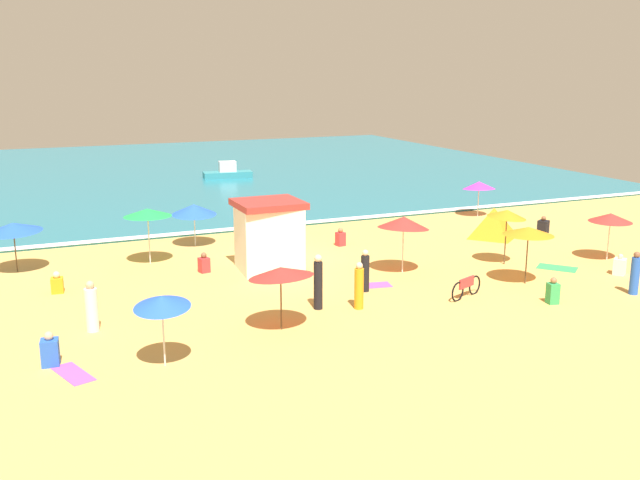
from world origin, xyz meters
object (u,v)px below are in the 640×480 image
lifeguard_cabana (269,235)px  beachgoer_6 (553,292)px  beachgoer_7 (318,282)px  beachgoer_3 (620,266)px  beachgoer_2 (204,264)px  small_boat_0 (228,172)px  beachgoer_1 (359,287)px  beachgoer_4 (57,284)px  beachgoer_9 (543,226)px  beach_umbrella_4 (13,228)px  beachgoer_5 (340,238)px  beach_umbrella_7 (404,222)px  beachgoer_8 (50,351)px  beachgoer_10 (635,274)px  beach_umbrella_9 (479,185)px  beach_umbrella_8 (162,302)px  beach_umbrella_1 (194,209)px  beach_tent (493,223)px  beach_umbrella_5 (507,214)px  beachgoer_0 (365,272)px  parked_bicycle (466,287)px  beach_umbrella_6 (528,231)px  beach_umbrella_2 (611,218)px  beach_umbrella_3 (281,272)px  beach_umbrella_0 (148,213)px  beachgoer_11 (92,308)px

lifeguard_cabana → beachgoer_6: size_ratio=3.01×
beachgoer_7 → beachgoer_3: bearing=-4.0°
beachgoer_2 → small_boat_0: 25.03m
beachgoer_1 → beachgoer_4: beachgoer_1 is taller
beachgoer_3 → beachgoer_9: size_ratio=0.99×
beach_umbrella_4 → beachgoer_3: size_ratio=3.50×
beachgoer_9 → beach_umbrella_4: bearing=173.5°
beachgoer_3 → beachgoer_4: bearing=163.0°
beachgoer_5 → beach_umbrella_7: bearing=-85.5°
beachgoer_8 → beachgoer_10: 19.78m
beachgoer_8 → beach_umbrella_9: bearing=28.6°
beach_umbrella_8 → beachgoer_9: size_ratio=2.47×
beach_umbrella_1 → beach_tent: (13.54, -4.07, -0.96)m
beach_umbrella_1 → beach_umbrella_4: (-7.62, -1.46, 0.12)m
beach_umbrella_5 → beachgoer_0: bearing=-171.4°
small_boat_0 → lifeguard_cabana: bearing=-102.5°
parked_bicycle → beachgoer_3: 7.24m
beach_umbrella_5 → lifeguard_cabana: bearing=161.7°
beachgoer_3 → small_boat_0: size_ratio=0.23×
beach_umbrella_6 → beach_tent: size_ratio=1.08×
lifeguard_cabana → beach_umbrella_6: lifeguard_cabana is taller
beach_umbrella_2 → beach_umbrella_6: (-5.45, -1.43, 0.20)m
beach_umbrella_5 → beachgoer_9: 6.99m
beach_umbrella_6 → beachgoer_4: 17.43m
beach_umbrella_3 → small_boat_0: (7.36, 31.07, -1.38)m
beachgoer_4 → beach_umbrella_8: bearing=-74.9°
small_boat_0 → beach_umbrella_8: bearing=-109.2°
beach_umbrella_0 → beach_umbrella_1: (2.50, 2.37, -0.48)m
beachgoer_0 → small_boat_0: 28.71m
beach_umbrella_4 → beach_umbrella_2: bearing=-19.0°
beach_umbrella_7 → beachgoer_3: 8.70m
lifeguard_cabana → beachgoer_5: bearing=30.4°
beach_umbrella_1 → beach_umbrella_8: 13.89m
beachgoer_2 → beachgoer_6: (10.08, -8.65, 0.06)m
beach_umbrella_9 → beachgoer_0: (-11.92, -9.85, -0.97)m
beach_umbrella_0 → beach_tent: size_ratio=1.08×
beach_umbrella_1 → beachgoer_11: (-5.62, -9.67, -0.94)m
beach_tent → beachgoer_0: 10.90m
beach_umbrella_1 → beachgoer_10: size_ratio=1.37×
beachgoer_2 → beach_umbrella_8: bearing=-111.1°
beach_umbrella_6 → beach_umbrella_8: beach_umbrella_6 is taller
parked_bicycle → beachgoer_10: (5.76, -2.08, 0.36)m
beach_umbrella_8 → parked_bicycle: 11.34m
beach_umbrella_2 → beachgoer_9: bearing=79.5°
lifeguard_cabana → beach_umbrella_5: (9.26, -3.06, 0.69)m
beachgoer_4 → beachgoer_6: 17.63m
beach_umbrella_9 → beachgoer_2: (-16.67, -5.05, -1.37)m
lifeguard_cabana → beachgoer_0: (2.24, -4.12, -0.69)m
beachgoer_10 → small_boat_0: size_ratio=0.43×
beachgoer_2 → beachgoer_10: 16.20m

